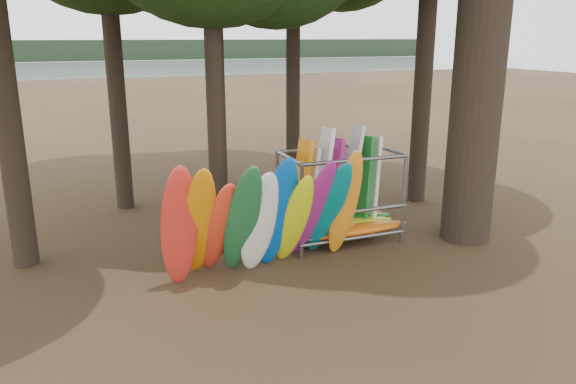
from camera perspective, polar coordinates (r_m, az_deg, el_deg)
name	(u,v)px	position (r m, az deg, el deg)	size (l,w,h in m)	color
ground	(308,275)	(11.84, 2.06, -8.44)	(120.00, 120.00, 0.00)	#47331E
lake	(100,78)	(70.18, -18.51, 10.89)	(160.00, 160.00, 0.00)	gray
far_shore	(81,50)	(119.99, -20.28, 13.34)	(160.00, 4.00, 4.00)	black
kayak_row	(264,219)	(11.42, -2.41, -2.72)	(4.32, 2.15, 2.76)	red
storage_rack	(339,200)	(13.52, 5.23, -0.78)	(3.14, 1.55, 2.79)	slate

